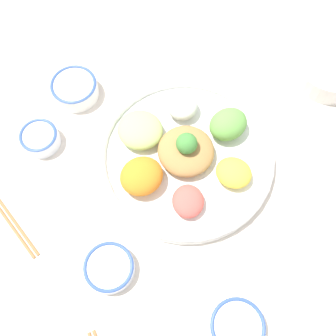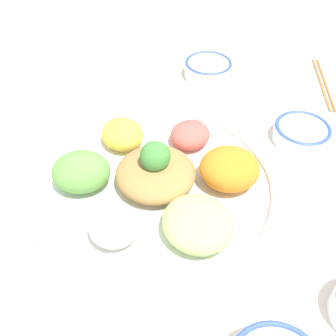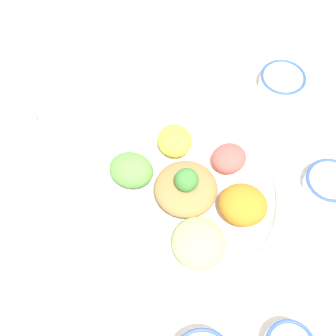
% 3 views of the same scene
% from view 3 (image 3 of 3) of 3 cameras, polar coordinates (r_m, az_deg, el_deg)
% --- Properties ---
extents(ground_plane, '(2.40, 2.40, 0.00)m').
position_cam_3_polar(ground_plane, '(0.94, 1.28, -5.38)').
color(ground_plane, silver).
extents(salad_platter, '(0.40, 0.40, 0.10)m').
position_cam_3_polar(salad_platter, '(0.93, 2.22, -3.20)').
color(salad_platter, white).
rests_on(salad_platter, ground_plane).
extents(rice_bowl_blue, '(0.10, 0.10, 0.03)m').
position_cam_3_polar(rice_bowl_blue, '(1.01, 19.08, -1.70)').
color(rice_bowl_blue, white).
rests_on(rice_bowl_blue, ground_plane).
extents(rice_bowl_plain, '(0.11, 0.11, 0.04)m').
position_cam_3_polar(rice_bowl_plain, '(1.13, 13.75, 10.31)').
color(rice_bowl_plain, white).
rests_on(rice_bowl_plain, ground_plane).
extents(serving_spoon_main, '(0.11, 0.10, 0.01)m').
position_cam_3_polar(serving_spoon_main, '(1.14, -2.66, 11.35)').
color(serving_spoon_main, white).
rests_on(serving_spoon_main, ground_plane).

